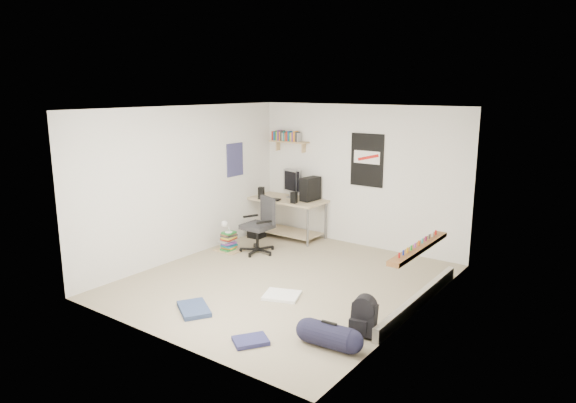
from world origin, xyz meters
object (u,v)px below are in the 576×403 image
Objects in this scene: backpack at (364,319)px; desk at (283,217)px; book_stack at (229,242)px; office_chair at (257,225)px; duffel_bag at (329,335)px.

desk is at bearing 128.59° from backpack.
backpack is at bearing -22.93° from book_stack.
duffel_bag is at bearing -14.31° from office_chair.
office_chair is at bearing -56.18° from desk.
desk reaches higher than backpack.
duffel_bag reaches higher than book_stack.
backpack is 0.84× the size of book_stack.
office_chair reaches higher than desk.
office_chair is 1.80× the size of duffel_bag.
office_chair is at bearing 24.58° from book_stack.
desk is at bearing 128.67° from duffel_bag.
office_chair is 2.22× the size of book_stack.
duffel_bag is at bearing -26.11° from desk.
book_stack is at bearing -132.03° from office_chair.
office_chair is 3.36m from backpack.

